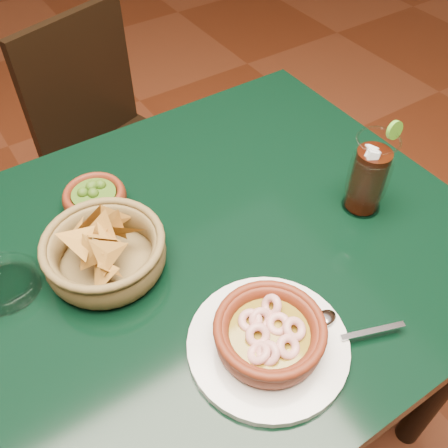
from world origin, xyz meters
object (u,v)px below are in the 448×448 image
dining_table (154,307)px  shrimp_plate (269,336)px  cola_drink (369,175)px  dining_chair (116,147)px  chip_basket (105,252)px

dining_table → shrimp_plate: bearing=-68.2°
dining_table → cola_drink: 0.46m
shrimp_plate → dining_chair: bearing=82.0°
dining_table → chip_basket: bearing=131.6°
dining_chair → cola_drink: cola_drink is taller
dining_table → shrimp_plate: 0.27m
dining_table → dining_chair: dining_chair is taller
shrimp_plate → cola_drink: 0.36m
dining_table → chip_basket: 0.15m
dining_table → dining_chair: 0.76m
dining_table → dining_chair: bearing=72.8°
shrimp_plate → dining_table: bearing=111.8°
dining_chair → shrimp_plate: size_ratio=2.71×
dining_table → cola_drink: size_ratio=6.71×
dining_table → shrimp_plate: (0.09, -0.22, 0.13)m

